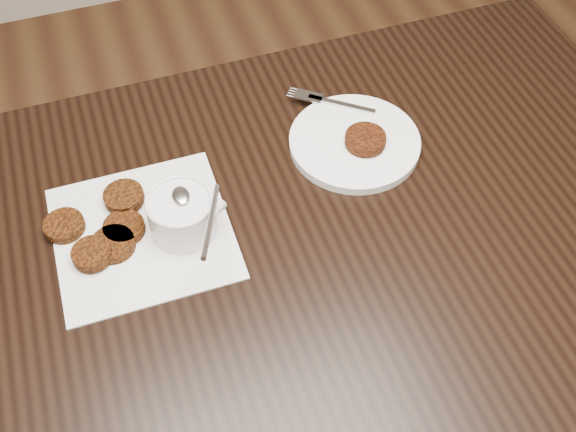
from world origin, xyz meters
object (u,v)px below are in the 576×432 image
object	(u,v)px
table	(275,374)
sauce_ramekin	(179,200)
napkin	(143,233)
plate_with_patty	(355,139)

from	to	relation	value
table	sauce_ramekin	distance (m)	0.47
napkin	sauce_ramekin	xyz separation A→B (m)	(0.06, -0.01, 0.07)
napkin	plate_with_patty	size ratio (longest dim) A/B	1.19
sauce_ramekin	plate_with_patty	distance (m)	0.33
table	plate_with_patty	size ratio (longest dim) A/B	6.51
table	sauce_ramekin	size ratio (longest dim) A/B	10.40
table	napkin	world-z (taller)	napkin
plate_with_patty	napkin	bearing A→B (deg)	-170.13
sauce_ramekin	table	bearing A→B (deg)	-44.51
table	plate_with_patty	distance (m)	0.48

